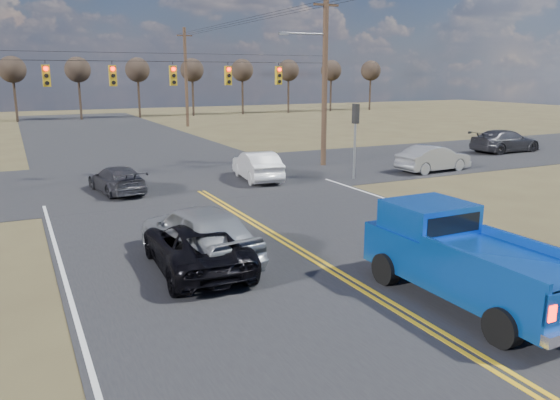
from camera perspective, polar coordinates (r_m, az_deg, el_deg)
name	(u,v)px	position (r m, az deg, el deg)	size (l,w,h in m)	color
ground	(380,300)	(13.75, 10.44, -10.21)	(160.00, 160.00, 0.00)	brown
road_main	(232,210)	(22.15, -5.05, -1.08)	(14.00, 120.00, 0.02)	#28282B
road_cross	(177,177)	(29.59, -10.66, 2.33)	(120.00, 12.00, 0.02)	#28282B
signal_gantry	(184,80)	(29.03, -10.00, 12.21)	(19.60, 4.83, 10.00)	#473323
utility_poles	(179,77)	(28.14, -10.55, 12.51)	(19.60, 58.32, 10.00)	#473323
treeline	(136,69)	(37.82, -14.81, 13.10)	(87.00, 117.80, 7.40)	#33261C
pickup_truck	(465,259)	(13.84, 18.75, -5.86)	(2.38, 5.84, 2.18)	black
silver_suv	(198,232)	(16.12, -8.53, -3.36)	(2.05, 5.09, 1.73)	#96999D
black_suv	(196,246)	(15.50, -8.80, -4.75)	(2.27, 4.93, 1.37)	black
white_car_queue	(257,166)	(28.30, -2.41, 3.60)	(1.58, 4.54, 1.50)	silver
dgrey_car_queue	(117,180)	(26.33, -16.68, 2.06)	(1.73, 4.26, 1.24)	#39393E
cross_car_east_near	(434,158)	(31.98, 15.75, 4.20)	(4.50, 1.57, 1.48)	gray
cross_car_east_far	(505,141)	(41.70, 22.47, 5.72)	(5.44, 2.21, 1.58)	#313136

